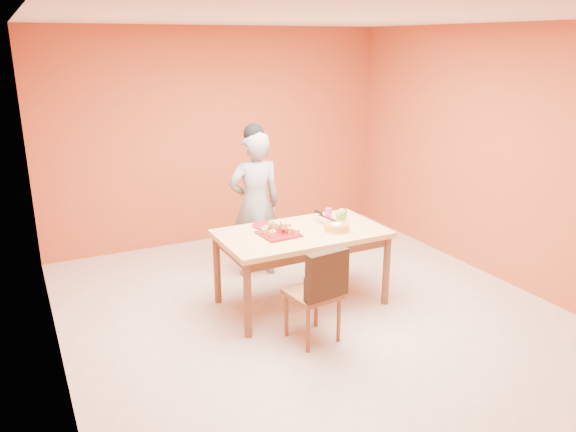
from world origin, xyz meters
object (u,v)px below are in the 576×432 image
red_dinner_plate (265,225)px  egg_ornament (341,215)px  dining_chair (314,292)px  person (255,205)px  sponge_cake (336,227)px  checker_tin (342,211)px  magenta_glass (328,213)px  pastry_platter (279,234)px  dining_table (302,240)px

red_dinner_plate → egg_ornament: size_ratio=1.81×
dining_chair → red_dinner_plate: dining_chair is taller
dining_chair → egg_ornament: 1.13m
person → sponge_cake: (0.41, -1.02, -0.01)m
red_dinner_plate → checker_tin: (0.93, 0.05, 0.01)m
magenta_glass → pastry_platter: bearing=-159.4°
dining_chair → egg_ornament: (0.74, 0.76, 0.37)m
checker_tin → magenta_glass: bearing=-159.3°
dining_chair → egg_ornament: bearing=38.9°
person → dining_table: bearing=101.7°
dining_table → checker_tin: checker_tin is taller
person → checker_tin: 0.95m
dining_table → red_dinner_plate: 0.41m
dining_chair → egg_ornament: egg_ornament is taller
dining_chair → checker_tin: 1.43m
pastry_platter → egg_ornament: bearing=5.5°
person → sponge_cake: size_ratio=6.59×
dining_chair → red_dinner_plate: size_ratio=3.42×
dining_table → dining_chair: 0.76m
magenta_glass → dining_table: bearing=-149.8°
pastry_platter → sponge_cake: sponge_cake is taller
sponge_cake → dining_chair: bearing=-135.1°
dining_table → pastry_platter: 0.27m
red_dinner_plate → sponge_cake: bearing=-38.8°
person → magenta_glass: person is taller
dining_table → magenta_glass: bearing=30.2°
dining_table → egg_ornament: bearing=8.4°
dining_table → red_dinner_plate: (-0.25, 0.30, 0.10)m
person → egg_ornament: 1.01m
person → pastry_platter: 0.89m
red_dinner_plate → sponge_cake: (0.56, -0.45, 0.03)m
checker_tin → pastry_platter: bearing=-159.4°
red_dinner_plate → egg_ornament: bearing=-17.3°
dining_chair → person: bearing=78.0°
dining_chair → egg_ornament: size_ratio=6.18×
pastry_platter → dining_chair: bearing=-90.1°
red_dinner_plate → checker_tin: size_ratio=2.73×
pastry_platter → sponge_cake: (0.55, -0.14, 0.03)m
person → red_dinner_plate: bearing=80.7°
dining_table → egg_ornament: size_ratio=11.17×
dining_chair → magenta_glass: size_ratio=8.97×
dining_chair → person: size_ratio=0.55×
person → checker_tin: person is taller
person → magenta_glass: 0.83m
person → checker_tin: size_ratio=17.07×
pastry_platter → dining_table: bearing=-0.3°
magenta_glass → checker_tin: size_ratio=1.04×
dining_table → red_dinner_plate: bearing=129.5°
checker_tin → person: bearing=146.0°
sponge_cake → checker_tin: sponge_cake is taller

